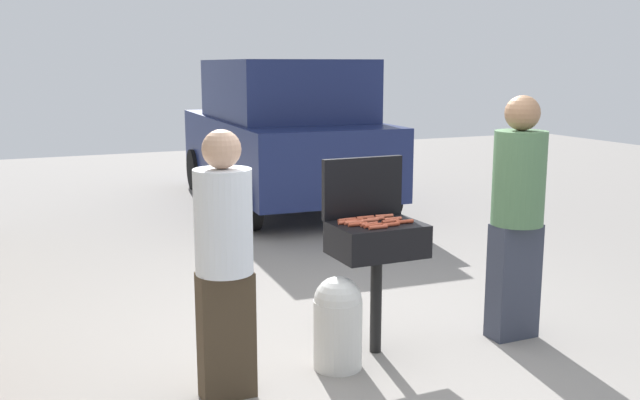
% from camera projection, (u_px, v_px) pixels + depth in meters
% --- Properties ---
extents(ground_plane, '(24.00, 24.00, 0.00)m').
position_uv_depth(ground_plane, '(373.00, 346.00, 5.04)').
color(ground_plane, gray).
extents(bbq_grill, '(0.60, 0.44, 0.91)m').
position_uv_depth(bbq_grill, '(377.00, 244.00, 4.81)').
color(bbq_grill, black).
rests_on(bbq_grill, ground).
extents(grill_lid_open, '(0.60, 0.05, 0.42)m').
position_uv_depth(grill_lid_open, '(362.00, 187.00, 4.94)').
color(grill_lid_open, black).
rests_on(grill_lid_open, bbq_grill).
extents(hot_dog_0, '(0.13, 0.04, 0.03)m').
position_uv_depth(hot_dog_0, '(358.00, 224.00, 4.70)').
color(hot_dog_0, '#AD4228').
rests_on(hot_dog_0, bbq_grill).
extents(hot_dog_1, '(0.13, 0.04, 0.03)m').
position_uv_depth(hot_dog_1, '(354.00, 223.00, 4.74)').
color(hot_dog_1, '#C6593D').
rests_on(hot_dog_1, bbq_grill).
extents(hot_dog_2, '(0.13, 0.04, 0.03)m').
position_uv_depth(hot_dog_2, '(384.00, 216.00, 4.95)').
color(hot_dog_2, '#C6593D').
rests_on(hot_dog_2, bbq_grill).
extents(hot_dog_3, '(0.13, 0.03, 0.03)m').
position_uv_depth(hot_dog_3, '(348.00, 222.00, 4.76)').
color(hot_dog_3, '#B74C33').
rests_on(hot_dog_3, bbq_grill).
extents(hot_dog_4, '(0.13, 0.03, 0.03)m').
position_uv_depth(hot_dog_4, '(391.00, 225.00, 4.69)').
color(hot_dog_4, '#AD4228').
rests_on(hot_dog_4, bbq_grill).
extents(hot_dog_5, '(0.13, 0.03, 0.03)m').
position_uv_depth(hot_dog_5, '(370.00, 220.00, 4.81)').
color(hot_dog_5, '#C6593D').
rests_on(hot_dog_5, bbq_grill).
extents(hot_dog_6, '(0.13, 0.03, 0.03)m').
position_uv_depth(hot_dog_6, '(393.00, 219.00, 4.85)').
color(hot_dog_6, '#C6593D').
rests_on(hot_dog_6, bbq_grill).
extents(hot_dog_7, '(0.13, 0.04, 0.03)m').
position_uv_depth(hot_dog_7, '(354.00, 221.00, 4.81)').
color(hot_dog_7, '#AD4228').
rests_on(hot_dog_7, bbq_grill).
extents(hot_dog_8, '(0.13, 0.03, 0.03)m').
position_uv_depth(hot_dog_8, '(404.00, 222.00, 4.77)').
color(hot_dog_8, '#AD4228').
rests_on(hot_dog_8, bbq_grill).
extents(hot_dog_9, '(0.13, 0.04, 0.03)m').
position_uv_depth(hot_dog_9, '(369.00, 224.00, 4.70)').
color(hot_dog_9, '#B74C33').
rests_on(hot_dog_9, bbq_grill).
extents(hot_dog_10, '(0.13, 0.03, 0.03)m').
position_uv_depth(hot_dog_10, '(365.00, 218.00, 4.90)').
color(hot_dog_10, '#B74C33').
rests_on(hot_dog_10, bbq_grill).
extents(hot_dog_11, '(0.13, 0.03, 0.03)m').
position_uv_depth(hot_dog_11, '(375.00, 219.00, 4.86)').
color(hot_dog_11, '#C6593D').
rests_on(hot_dog_11, bbq_grill).
extents(hot_dog_12, '(0.13, 0.03, 0.03)m').
position_uv_depth(hot_dog_12, '(378.00, 227.00, 4.62)').
color(hot_dog_12, '#B74C33').
rests_on(hot_dog_12, bbq_grill).
extents(hot_dog_13, '(0.13, 0.03, 0.03)m').
position_uv_depth(hot_dog_13, '(373.00, 226.00, 4.66)').
color(hot_dog_13, '#AD4228').
rests_on(hot_dog_13, bbq_grill).
extents(hot_dog_14, '(0.13, 0.03, 0.03)m').
position_uv_depth(hot_dog_14, '(347.00, 220.00, 4.83)').
color(hot_dog_14, '#B74C33').
rests_on(hot_dog_14, bbq_grill).
extents(hot_dog_15, '(0.13, 0.04, 0.03)m').
position_uv_depth(hot_dog_15, '(390.00, 221.00, 4.78)').
color(hot_dog_15, '#B74C33').
rests_on(hot_dog_15, bbq_grill).
extents(propane_tank, '(0.32, 0.32, 0.62)m').
position_uv_depth(propane_tank, '(338.00, 321.00, 4.64)').
color(propane_tank, silver).
rests_on(propane_tank, ground).
extents(person_left, '(0.34, 0.34, 1.60)m').
position_uv_depth(person_left, '(224.00, 256.00, 4.13)').
color(person_left, '#3F3323').
rests_on(person_left, ground).
extents(person_right, '(0.37, 0.37, 1.75)m').
position_uv_depth(person_right, '(517.00, 209.00, 5.05)').
color(person_right, '#333847').
rests_on(person_right, ground).
extents(parked_minivan, '(2.23, 4.50, 2.02)m').
position_uv_depth(parked_minivan, '(282.00, 132.00, 10.02)').
color(parked_minivan, navy).
rests_on(parked_minivan, ground).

